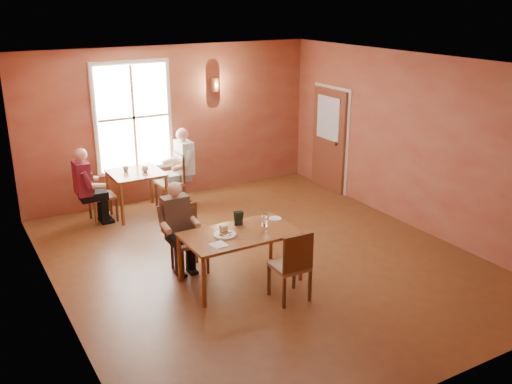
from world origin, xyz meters
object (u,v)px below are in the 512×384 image
second_table (137,193)px  diner_maroon (99,185)px  main_table (240,257)px  chair_diner_main (189,240)px  diner_main (190,231)px  diner_white (171,171)px  chair_empty (290,264)px  chair_diner_maroon (102,195)px  chair_diner_white (170,182)px

second_table → diner_maroon: 0.73m
main_table → diner_maroon: 3.49m
chair_diner_main → diner_main: (0.00, -0.03, 0.15)m
main_table → diner_white: (0.29, 3.30, 0.35)m
chair_empty → diner_maroon: size_ratio=0.73×
chair_empty → chair_diner_maroon: 4.29m
chair_diner_main → diner_maroon: bearing=-77.8°
main_table → chair_empty: (0.33, -0.76, 0.13)m
second_table → diner_white: (0.68, 0.00, 0.32)m
diner_main → chair_diner_main: bearing=-90.0°
diner_main → chair_diner_maroon: bearing=-78.6°
chair_diner_main → chair_diner_maroon: 2.71m
main_table → second_table: size_ratio=1.73×
chair_diner_main → second_table: chair_diner_main is taller
chair_diner_white → diner_white: diner_white is taller
main_table → diner_maroon: (-1.07, 3.30, 0.31)m
chair_diner_main → diner_main: bearing=90.0°
chair_diner_main → chair_diner_maroon: (-0.54, 2.65, -0.01)m
chair_diner_maroon → diner_maroon: (-0.03, 0.00, 0.20)m
main_table → diner_white: 3.33m
second_table → main_table: bearing=-83.2°
diner_white → main_table: bearing=175.0°
chair_diner_maroon → diner_maroon: size_ratio=0.71×
main_table → diner_main: (-0.50, 0.62, 0.27)m
main_table → chair_diner_main: (-0.50, 0.65, 0.12)m
main_table → chair_diner_white: bearing=85.6°
chair_empty → chair_diner_white: chair_diner_white is taller
diner_main → diner_white: (0.79, 2.68, 0.08)m
main_table → chair_diner_main: size_ratio=1.61×
chair_diner_main → chair_empty: size_ratio=0.99×
chair_diner_white → diner_maroon: size_ratio=0.76×
chair_diner_main → second_table: 2.66m
diner_white → chair_diner_maroon: size_ratio=1.50×
chair_diner_main → diner_maroon: 2.72m
second_table → diner_white: 0.75m
chair_empty → diner_main: bearing=122.4°
chair_diner_main → second_table: bearing=-92.3°
diner_main → diner_white: bearing=-106.3°
main_table → diner_maroon: diner_maroon is taller
chair_diner_white → second_table: bearing=90.0°
diner_main → diner_white: size_ratio=0.89×
chair_diner_white → diner_white: 0.21m
chair_diner_white → chair_diner_main: bearing=164.1°
main_table → chair_empty: 0.84m
second_table → diner_main: bearing=-92.3°
main_table → diner_maroon: bearing=108.0°
chair_diner_maroon → second_table: bearing=90.0°
second_table → chair_diner_maroon: chair_diner_maroon is taller
second_table → diner_maroon: diner_maroon is taller
diner_white → chair_empty: bearing=-179.3°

